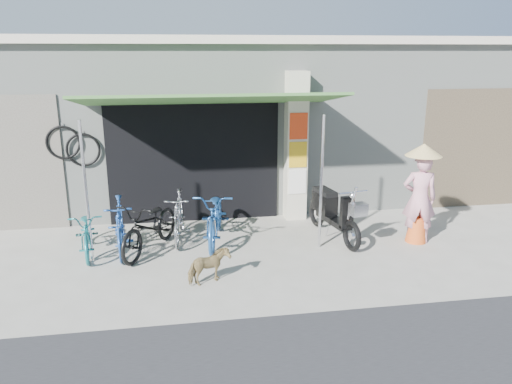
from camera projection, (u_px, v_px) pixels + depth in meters
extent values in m
plane|color=#A09C91|center=(278.00, 268.00, 8.06)|extent=(80.00, 80.00, 0.00)
cube|color=#A3A9A1|center=(237.00, 118.00, 12.42)|extent=(12.00, 5.00, 3.50)
cube|color=beige|center=(237.00, 42.00, 11.92)|extent=(12.30, 5.30, 0.16)
cube|color=black|center=(194.00, 161.00, 9.98)|extent=(3.40, 0.06, 2.50)
cube|color=black|center=(195.00, 194.00, 10.18)|extent=(3.06, 0.04, 1.10)
torus|color=black|center=(83.00, 150.00, 9.53)|extent=(0.65, 0.05, 0.65)
cylinder|color=silver|center=(82.00, 133.00, 9.46)|extent=(0.02, 0.02, 0.12)
torus|color=black|center=(63.00, 143.00, 9.43)|extent=(0.65, 0.05, 0.65)
cylinder|color=silver|center=(62.00, 126.00, 9.37)|extent=(0.02, 0.02, 0.12)
cube|color=beige|center=(295.00, 147.00, 10.10)|extent=(0.42, 0.42, 3.00)
cube|color=red|center=(299.00, 126.00, 9.77)|extent=(0.36, 0.02, 0.52)
cube|color=gold|center=(298.00, 155.00, 9.93)|extent=(0.36, 0.02, 0.52)
cube|color=white|center=(297.00, 182.00, 10.08)|extent=(0.36, 0.02, 0.50)
cube|color=#39682F|center=(211.00, 99.00, 8.78)|extent=(4.60, 1.88, 0.35)
cylinder|color=silver|center=(86.00, 193.00, 7.98)|extent=(0.05, 0.05, 2.36)
cylinder|color=silver|center=(321.00, 183.00, 8.59)|extent=(0.05, 0.05, 2.36)
cube|color=brown|center=(478.00, 149.00, 10.94)|extent=(2.60, 0.06, 2.60)
imported|color=#186C6F|center=(87.00, 232.00, 8.52)|extent=(0.74, 1.58, 0.80)
imported|color=#204B95|center=(120.00, 226.00, 8.56)|extent=(0.56, 1.61, 0.95)
imported|color=black|center=(150.00, 226.00, 8.58)|extent=(1.37, 1.88, 0.94)
imported|color=#A3A3A7|center=(179.00, 217.00, 9.12)|extent=(0.58, 1.55, 0.91)
imported|color=navy|center=(216.00, 216.00, 9.01)|extent=(0.99, 2.01, 1.01)
imported|color=tan|center=(209.00, 267.00, 7.45)|extent=(0.70, 0.54, 0.54)
torus|color=black|center=(352.00, 236.00, 8.66)|extent=(0.19, 0.56, 0.55)
torus|color=black|center=(317.00, 213.00, 9.88)|extent=(0.19, 0.56, 0.55)
cube|color=black|center=(333.00, 220.00, 9.25)|extent=(0.41, 1.01, 0.10)
cube|color=black|center=(325.00, 203.00, 9.52)|extent=(0.37, 0.61, 0.35)
cube|color=black|center=(325.00, 192.00, 9.46)|extent=(0.35, 0.61, 0.09)
cube|color=black|center=(347.00, 212.00, 8.75)|extent=(0.24, 0.14, 0.58)
cylinder|color=silver|center=(353.00, 192.00, 8.48)|extent=(0.54, 0.13, 0.03)
cube|color=silver|center=(358.00, 209.00, 8.38)|extent=(0.30, 0.25, 0.21)
imported|color=#CE8B9B|center=(419.00, 199.00, 8.94)|extent=(0.68, 0.54, 1.64)
cone|color=#CE511D|center=(416.00, 230.00, 9.10)|extent=(0.38, 0.38, 0.46)
cone|color=#DDBE77|center=(424.00, 150.00, 8.70)|extent=(0.64, 0.64, 0.22)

